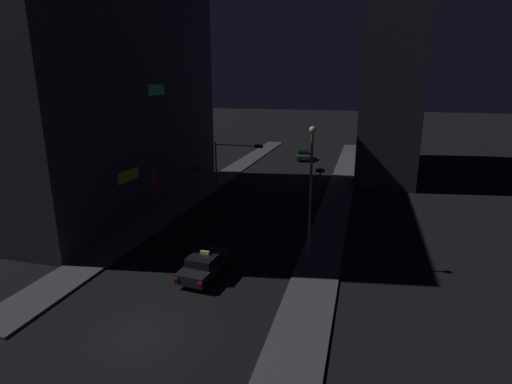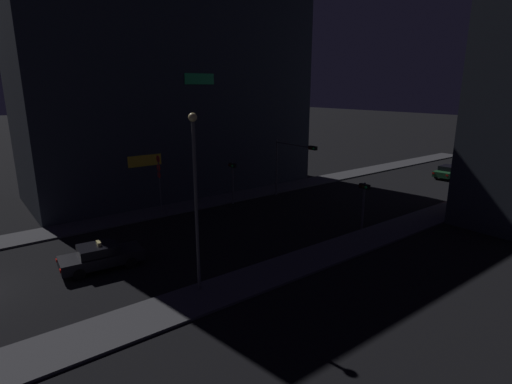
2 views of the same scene
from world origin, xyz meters
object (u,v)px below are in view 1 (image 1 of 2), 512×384
(traffic_light_left_kerb, at_px, (197,178))
(traffic_light_overhead, at_px, (234,157))
(sign_pole_left, at_px, (155,191))
(street_lamp_near_block, at_px, (311,185))
(far_car, at_px, (304,155))
(taxi, at_px, (206,264))
(traffic_light_right_kerb, at_px, (320,178))

(traffic_light_left_kerb, bearing_deg, traffic_light_overhead, 68.28)
(sign_pole_left, xyz_separation_m, street_lamp_near_block, (12.67, -3.78, 2.31))
(street_lamp_near_block, bearing_deg, sign_pole_left, 163.38)
(far_car, distance_m, street_lamp_near_block, 35.94)
(traffic_light_overhead, bearing_deg, taxi, -76.97)
(taxi, distance_m, sign_pole_left, 9.99)
(far_car, relative_size, traffic_light_overhead, 0.87)
(traffic_light_overhead, xyz_separation_m, traffic_light_left_kerb, (-1.98, -4.96, -1.21))
(far_car, height_order, traffic_light_left_kerb, traffic_light_left_kerb)
(traffic_light_right_kerb, relative_size, street_lamp_near_block, 0.39)
(taxi, bearing_deg, traffic_light_left_kerb, 115.15)
(far_car, bearing_deg, traffic_light_overhead, -101.97)
(far_car, bearing_deg, street_lamp_near_block, -80.90)
(traffic_light_overhead, bearing_deg, traffic_light_left_kerb, -111.72)
(traffic_light_right_kerb, distance_m, sign_pole_left, 15.49)
(traffic_light_left_kerb, relative_size, sign_pole_left, 0.79)
(taxi, relative_size, sign_pole_left, 0.97)
(traffic_light_right_kerb, bearing_deg, sign_pole_left, -139.37)
(street_lamp_near_block, bearing_deg, traffic_light_overhead, 123.29)
(sign_pole_left, bearing_deg, street_lamp_near_block, -16.62)
(traffic_light_overhead, bearing_deg, traffic_light_right_kerb, -7.74)
(traffic_light_right_kerb, height_order, street_lamp_near_block, street_lamp_near_block)
(far_car, xyz_separation_m, traffic_light_right_kerb, (4.71, -21.34, 1.74))
(far_car, relative_size, traffic_light_left_kerb, 1.23)
(traffic_light_right_kerb, xyz_separation_m, street_lamp_near_block, (0.92, -13.86, 2.83))
(far_car, xyz_separation_m, traffic_light_left_kerb, (-6.24, -25.08, 1.92))
(traffic_light_overhead, relative_size, traffic_light_right_kerb, 1.54)
(traffic_light_overhead, xyz_separation_m, traffic_light_right_kerb, (8.98, -1.22, -1.38))
(traffic_light_right_kerb, distance_m, street_lamp_near_block, 14.18)
(traffic_light_overhead, bearing_deg, sign_pole_left, -103.77)
(taxi, relative_size, street_lamp_near_block, 0.53)
(traffic_light_left_kerb, bearing_deg, traffic_light_right_kerb, 18.86)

